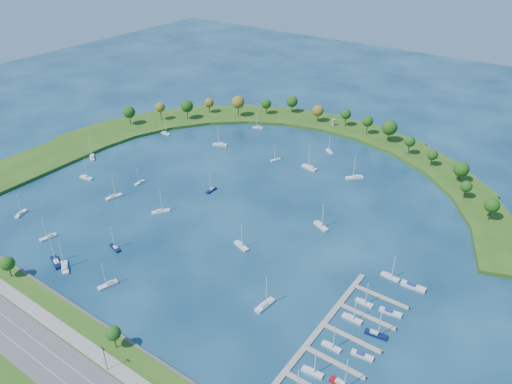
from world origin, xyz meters
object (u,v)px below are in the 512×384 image
Objects in this scene: dock_system at (332,344)px; moored_boat_21 at (166,133)px; moored_boat_15 at (21,213)px; docked_boat_7 at (376,334)px; moored_boat_16 at (108,284)px; moored_boat_13 at (115,247)px; moored_boat_4 at (321,225)px; docked_boat_5 at (362,355)px; moored_boat_2 at (310,167)px; moored_boat_6 at (258,127)px; harbor_tower at (333,122)px; moored_boat_3 at (329,151)px; docked_boat_8 at (364,302)px; docked_boat_10 at (390,276)px; docked_boat_11 at (413,286)px; docked_boat_4 at (331,346)px; moored_boat_1 at (92,157)px; moored_boat_9 at (86,177)px; moored_boat_19 at (56,262)px; moored_boat_0 at (241,245)px; moored_boat_12 at (220,144)px; moored_boat_5 at (65,267)px; docked_boat_6 at (352,318)px; moored_boat_18 at (114,196)px; moored_boat_14 at (355,177)px; moored_boat_8 at (265,305)px; moored_boat_10 at (48,237)px; moored_boat_11 at (140,182)px; docked_boat_9 at (390,312)px; moored_boat_20 at (161,211)px; moored_boat_7 at (211,190)px; docked_boat_2 at (313,371)px.

moored_boat_21 reaches higher than dock_system.
moored_boat_15 is 180.78m from docked_boat_7.
moored_boat_16 is (-89.46, -25.55, 0.56)m from dock_system.
moored_boat_13 is 0.91× the size of moored_boat_16.
docked_boat_5 is at bearing -25.93° from moored_boat_4.
moored_boat_2 is 1.36× the size of moored_boat_6.
dock_system is at bearing -62.35° from harbor_tower.
moored_boat_3 is (-1.04, 26.80, -0.11)m from moored_boat_2.
harbor_tower is 0.44× the size of docked_boat_8.
moored_boat_2 is 138.46m from moored_boat_16.
docked_boat_10 is 9.94m from docked_boat_11.
moored_boat_16 is 154.00m from moored_boat_21.
docked_boat_4 is at bearing -62.45° from harbor_tower.
moored_boat_13 is at bearing -176.59° from moored_boat_1.
moored_boat_1 is 123.61m from moored_boat_16.
docked_boat_10 reaches higher than dock_system.
moored_boat_21 is 206.13m from docked_boat_4.
moored_boat_2 is at bearing 31.78° from moored_boat_9.
moored_boat_3 is 0.77× the size of moored_boat_19.
docked_boat_7 is (71.72, -14.14, -0.02)m from moored_boat_0.
moored_boat_1 is 1.69× the size of docked_boat_5.
moored_boat_16 is at bearing 84.58° from moored_boat_12.
moored_boat_9 is at bearing 167.05° from docked_boat_7.
moored_boat_9 is 1.15× the size of docked_boat_8.
moored_boat_1 is at bearing -13.54° from moored_boat_5.
docked_boat_5 is at bearing -53.37° from docked_boat_6.
moored_boat_18 is 154.52m from docked_boat_5.
moored_boat_3 is 0.89× the size of docked_boat_7.
moored_boat_14 is 178.89m from moored_boat_15.
moored_boat_18 is (-68.20, -89.54, -0.06)m from moored_boat_2.
moored_boat_0 is 0.93× the size of moored_boat_8.
moored_boat_19 is 1.32× the size of moored_boat_21.
moored_boat_12 is at bearing 14.45° from moored_boat_2.
moored_boat_19 is 1.23× the size of docked_boat_6.
moored_boat_10 is (33.42, -47.41, -0.02)m from moored_boat_9.
moored_boat_11 is 18.90m from moored_boat_18.
moored_boat_13 is 1.04× the size of docked_boat_4.
moored_boat_18 is at bearing -0.15° from moored_boat_14.
moored_boat_2 reaches higher than moored_boat_4.
docked_boat_6 is 1.15× the size of docked_boat_11.
docked_boat_9 is (85.91, -112.08, -0.24)m from moored_boat_3.
moored_boat_12 is at bearing 142.72° from docked_boat_4.
moored_boat_20 is (-50.55, -0.79, 0.02)m from moored_boat_0.
moored_boat_0 is 1.11× the size of moored_boat_10.
docked_boat_10 is at bearing 85.30° from docked_boat_8.
moored_boat_4 is 101.35m from moored_boat_16.
moored_boat_7 is (-43.79, 30.99, -0.06)m from moored_boat_0.
moored_boat_18 is (-111.94, 20.57, -0.04)m from moored_boat_8.
docked_boat_6 reaches higher than docked_boat_2.
moored_boat_4 reaches higher than docked_boat_10.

